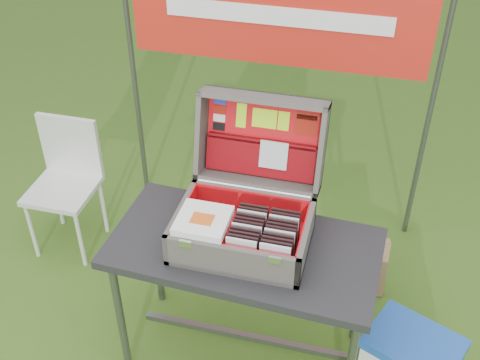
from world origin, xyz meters
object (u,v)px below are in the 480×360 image
(table, at_px, (244,302))
(cardboard_box, at_px, (355,266))
(chair, at_px, (63,192))
(suitcase, at_px, (246,188))

(table, distance_m, cardboard_box, 0.76)
(chair, distance_m, cardboard_box, 1.68)
(suitcase, bearing_deg, table, -82.18)
(table, relative_size, chair, 1.47)
(table, bearing_deg, suitcase, 100.51)
(suitcase, xyz_separation_m, chair, (-1.18, 0.45, -0.59))
(table, bearing_deg, cardboard_box, 52.08)
(cardboard_box, bearing_deg, table, -140.02)
(suitcase, relative_size, cardboard_box, 1.61)
(table, height_order, cardboard_box, table)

